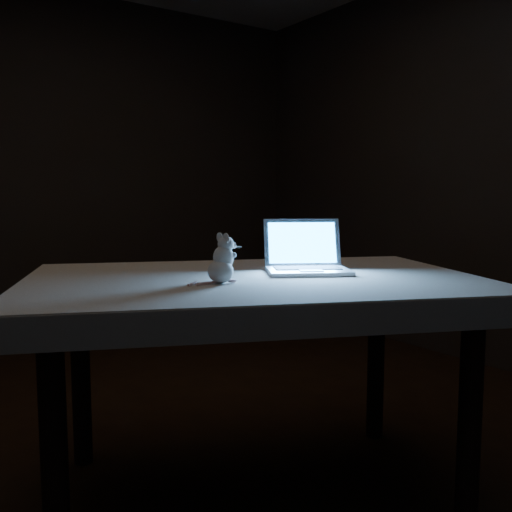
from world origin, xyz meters
TOP-DOWN VIEW (x-y plane):
  - floor at (0.00, 0.00)m, footprint 5.00×5.00m
  - back_wall at (0.00, 2.50)m, footprint 4.50×0.04m
  - table at (0.13, -0.24)m, footprint 1.74×1.46m
  - tablecloth at (0.04, -0.30)m, footprint 1.88×1.64m
  - laptop at (0.35, -0.29)m, footprint 0.39×0.37m
  - plush_mouse at (-0.05, -0.31)m, footprint 0.16×0.16m

SIDE VIEW (x-z plane):
  - floor at x=0.00m, z-range 0.00..0.00m
  - table at x=0.13m, z-range 0.00..0.80m
  - tablecloth at x=0.04m, z-range 0.71..0.80m
  - plush_mouse at x=-0.05m, z-range 0.80..0.97m
  - laptop at x=0.35m, z-range 0.80..1.01m
  - back_wall at x=0.00m, z-range 0.00..2.60m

